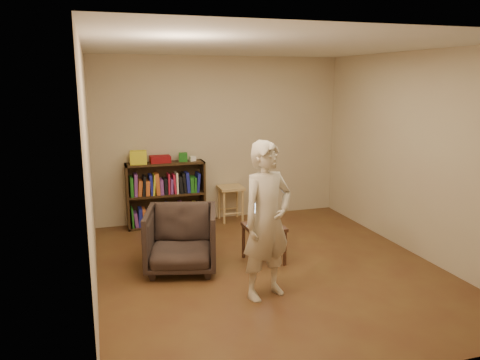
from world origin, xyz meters
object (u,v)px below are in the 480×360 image
object	(u,v)px
armchair	(181,239)
bookshelf	(166,198)
side_table	(264,231)
person	(267,221)
stool	(231,193)
laptop	(262,219)

from	to	relation	value
armchair	bookshelf	bearing A→B (deg)	101.30
side_table	person	xyz separation A→B (m)	(-0.30, -0.89, 0.43)
stool	side_table	xyz separation A→B (m)	(-0.10, -1.80, -0.06)
stool	laptop	distance (m)	1.74
bookshelf	stool	world-z (taller)	bookshelf
side_table	person	world-z (taller)	person
bookshelf	person	bearing A→B (deg)	-77.09
bookshelf	side_table	bearing A→B (deg)	-63.48
laptop	person	xyz separation A→B (m)	(-0.29, -0.96, 0.29)
side_table	armchair	bearing A→B (deg)	176.56
armchair	person	bearing A→B (deg)	-38.60
armchair	laptop	xyz separation A→B (m)	(1.02, 0.01, 0.15)
stool	person	xyz separation A→B (m)	(-0.40, -2.70, 0.37)
armchair	side_table	distance (m)	1.03
side_table	laptop	distance (m)	0.16
bookshelf	side_table	xyz separation A→B (m)	(0.93, -1.87, -0.04)
laptop	person	size ratio (longest dim) A/B	0.25
side_table	laptop	bearing A→B (deg)	94.72
person	laptop	bearing A→B (deg)	53.96
stool	person	bearing A→B (deg)	-98.38
bookshelf	person	size ratio (longest dim) A/B	0.73
stool	laptop	bearing A→B (deg)	-93.40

